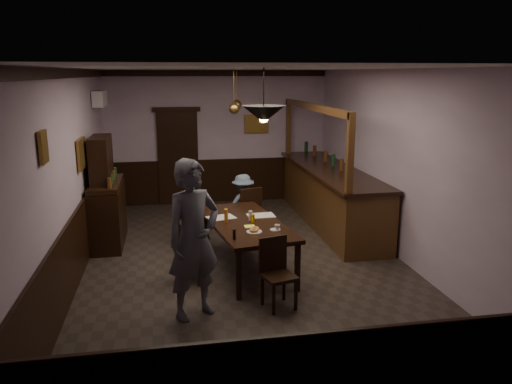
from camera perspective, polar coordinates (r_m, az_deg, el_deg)
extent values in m
cube|color=#2D2621|center=(7.95, -1.26, -8.24)|extent=(5.00, 8.00, 0.01)
cube|color=white|center=(7.38, -1.38, 13.98)|extent=(5.00, 8.00, 0.01)
cube|color=#B39BB4|center=(11.44, -4.45, 6.23)|extent=(5.00, 0.01, 3.00)
cube|color=#B39BB4|center=(3.77, 8.28, -9.04)|extent=(5.00, 0.01, 3.00)
cube|color=#B39BB4|center=(7.56, -20.40, 1.68)|extent=(0.01, 8.00, 3.00)
cube|color=#B39BB4|center=(8.28, 16.06, 2.96)|extent=(0.01, 8.00, 3.00)
cube|color=black|center=(7.55, -1.23, -3.59)|extent=(1.32, 2.33, 0.06)
cube|color=black|center=(6.65, -2.00, -9.47)|extent=(0.07, 0.07, 0.69)
cube|color=black|center=(6.92, 4.75, -8.57)|extent=(0.07, 0.07, 0.69)
cube|color=black|center=(8.50, -6.02, -4.34)|extent=(0.07, 0.07, 0.69)
cube|color=black|center=(8.71, -0.62, -3.82)|extent=(0.07, 0.07, 0.69)
cube|color=black|center=(8.78, -6.71, -3.20)|extent=(0.41, 0.41, 0.05)
cube|color=black|center=(8.53, -6.72, -1.89)|extent=(0.40, 0.05, 0.48)
cube|color=black|center=(9.00, -5.67, -4.24)|extent=(0.04, 0.04, 0.41)
cube|color=black|center=(9.00, -7.74, -4.32)|extent=(0.04, 0.04, 0.41)
cube|color=black|center=(8.69, -5.57, -4.89)|extent=(0.04, 0.04, 0.41)
cube|color=black|center=(8.69, -7.72, -4.97)|extent=(0.04, 0.04, 0.41)
cube|color=black|center=(8.99, -1.10, -2.57)|extent=(0.53, 0.53, 0.05)
cube|color=black|center=(8.76, -0.56, -1.17)|extent=(0.41, 0.16, 0.50)
cube|color=black|center=(9.28, -0.62, -3.57)|extent=(0.04, 0.04, 0.43)
cube|color=black|center=(9.14, -2.53, -3.86)|extent=(0.04, 0.04, 0.43)
cube|color=black|center=(8.99, 0.36, -4.14)|extent=(0.04, 0.04, 0.43)
cube|color=black|center=(8.84, -1.60, -4.44)|extent=(0.04, 0.04, 0.43)
cube|color=black|center=(6.41, 2.65, -9.65)|extent=(0.48, 0.48, 0.05)
cube|color=black|center=(6.47, 1.93, -7.05)|extent=(0.39, 0.14, 0.46)
cube|color=black|center=(6.31, 2.02, -12.22)|extent=(0.04, 0.04, 0.40)
cube|color=black|center=(6.45, 4.56, -11.67)|extent=(0.04, 0.04, 0.40)
cube|color=black|center=(6.56, 0.73, -11.15)|extent=(0.04, 0.04, 0.40)
cube|color=black|center=(6.70, 3.20, -10.65)|extent=(0.04, 0.04, 0.40)
cube|color=black|center=(7.26, -7.18, -6.97)|extent=(0.46, 0.46, 0.05)
cube|color=black|center=(7.14, -8.57, -5.29)|extent=(0.12, 0.38, 0.46)
cube|color=black|center=(7.24, -5.60, -8.81)|extent=(0.04, 0.04, 0.39)
cube|color=black|center=(7.52, -6.30, -7.97)|extent=(0.04, 0.04, 0.39)
cube|color=black|center=(7.17, -7.99, -9.13)|extent=(0.04, 0.04, 0.39)
cube|color=black|center=(7.45, -8.61, -8.27)|extent=(0.04, 0.04, 0.39)
imported|color=#545460|center=(6.07, -7.13, -5.41)|extent=(0.86, 0.76, 1.96)
imported|color=#4E5734|center=(8.93, -7.01, -2.02)|extent=(0.61, 0.50, 1.13)
imported|color=slate|center=(9.14, -1.49, -1.50)|extent=(0.82, 0.60, 1.14)
cube|color=silver|center=(7.74, -4.01, -2.92)|extent=(0.49, 0.41, 0.01)
cube|color=silver|center=(7.83, 0.57, -2.70)|extent=(0.43, 0.32, 0.01)
cube|color=#F5FF5D|center=(7.29, -0.73, -3.94)|extent=(0.17, 0.17, 0.00)
cylinder|color=white|center=(7.13, 2.22, -4.32)|extent=(0.15, 0.15, 0.01)
imported|color=white|center=(7.10, 2.43, -4.04)|extent=(0.09, 0.09, 0.07)
cylinder|color=white|center=(7.03, -0.20, -4.57)|extent=(0.22, 0.22, 0.01)
torus|color=#C68C47|center=(7.01, -0.25, -4.39)|extent=(0.13, 0.13, 0.04)
torus|color=#C68C47|center=(7.09, -0.14, -4.19)|extent=(0.13, 0.13, 0.04)
cylinder|color=#EDB014|center=(7.48, -0.39, -3.03)|extent=(0.07, 0.07, 0.12)
cylinder|color=#BF721E|center=(7.50, -3.44, -2.69)|extent=(0.06, 0.06, 0.20)
cylinder|color=silver|center=(7.56, -0.63, -2.73)|extent=(0.06, 0.06, 0.15)
cylinder|color=black|center=(6.74, -2.50, -4.83)|extent=(0.04, 0.04, 0.14)
cube|color=black|center=(9.08, -16.55, -2.57)|extent=(0.51, 1.43, 1.02)
cube|color=black|center=(8.95, -16.79, 0.89)|extent=(0.49, 1.38, 0.08)
cube|color=black|center=(8.88, -17.29, 3.46)|extent=(0.31, 0.92, 0.82)
cube|color=#472913|center=(9.95, 8.49, -0.61)|extent=(0.88, 4.12, 1.08)
cube|color=black|center=(9.82, 8.49, 2.55)|extent=(0.98, 4.21, 0.06)
cube|color=#472913|center=(9.56, 6.60, 9.60)|extent=(0.10, 4.02, 0.12)
cube|color=#472913|center=(7.78, 10.63, 4.22)|extent=(0.10, 0.10, 1.27)
cube|color=#472913|center=(11.49, 3.70, 7.36)|extent=(0.10, 0.10, 1.27)
cube|color=black|center=(11.41, -8.89, 3.80)|extent=(0.90, 0.06, 2.10)
cube|color=white|center=(10.28, -17.42, 10.17)|extent=(0.20, 0.85, 0.30)
cube|color=olive|center=(5.90, -23.14, 4.75)|extent=(0.04, 0.28, 0.36)
cube|color=olive|center=(8.30, -19.31, 4.16)|extent=(0.04, 0.62, 0.48)
cube|color=olive|center=(11.50, 0.05, 7.81)|extent=(0.55, 0.04, 0.42)
cylinder|color=black|center=(6.46, 0.88, 11.46)|extent=(0.02, 0.02, 0.58)
cone|color=black|center=(6.48, 0.87, 8.88)|extent=(0.56, 0.56, 0.22)
sphere|color=#FFD88C|center=(6.49, 0.87, 8.44)|extent=(0.12, 0.12, 0.12)
cylinder|color=#BF8C3F|center=(9.23, -2.55, 11.69)|extent=(0.02, 0.02, 0.70)
cone|color=#BF8C3F|center=(9.25, -2.53, 9.53)|extent=(0.20, 0.20, 0.22)
sphere|color=#FFD88C|center=(9.25, -2.52, 9.22)|extent=(0.12, 0.12, 0.12)
cylinder|color=#BF8C3F|center=(10.30, -2.23, 11.88)|extent=(0.02, 0.02, 0.70)
cone|color=#BF8C3F|center=(10.32, -2.21, 9.94)|extent=(0.20, 0.20, 0.22)
sphere|color=#FFD88C|center=(10.32, -2.21, 9.66)|extent=(0.12, 0.12, 0.12)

